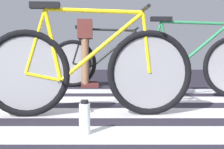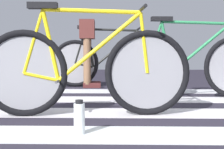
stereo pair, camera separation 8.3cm
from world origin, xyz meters
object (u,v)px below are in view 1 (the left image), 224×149
at_px(bicycle_3_of_3, 105,62).
at_px(water_bottle, 84,118).
at_px(bicycle_1_of_3, 87,70).
at_px(bicycle_2_of_3, 189,65).
at_px(cyclist_3_of_3, 85,44).

relative_size(bicycle_3_of_3, water_bottle, 7.69).
distance_m(bicycle_1_of_3, bicycle_3_of_3, 2.27).
distance_m(bicycle_3_of_3, water_bottle, 2.88).
bearing_deg(bicycle_2_of_3, bicycle_1_of_3, -140.25).
relative_size(cyclist_3_of_3, water_bottle, 4.48).
distance_m(bicycle_2_of_3, bicycle_3_of_3, 1.55).
bearing_deg(bicycle_3_of_3, water_bottle, -94.62).
bearing_deg(bicycle_2_of_3, water_bottle, -127.40).
height_order(bicycle_1_of_3, water_bottle, bicycle_1_of_3).
height_order(bicycle_1_of_3, cyclist_3_of_3, cyclist_3_of_3).
height_order(bicycle_3_of_3, water_bottle, bicycle_3_of_3).
xyz_separation_m(bicycle_1_of_3, water_bottle, (0.02, -0.60, -0.28)).
xyz_separation_m(bicycle_3_of_3, cyclist_3_of_3, (-0.31, -0.02, 0.27)).
bearing_deg(cyclist_3_of_3, bicycle_2_of_3, -44.68).
xyz_separation_m(cyclist_3_of_3, water_bottle, (0.23, -2.85, -0.55)).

